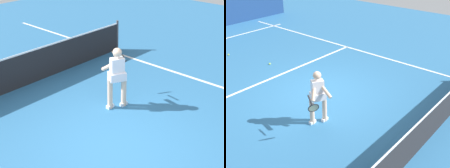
# 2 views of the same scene
# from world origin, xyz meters

# --- Properties ---
(ground_plane) EXTENTS (26.37, 26.37, 0.00)m
(ground_plane) POSITION_xyz_m (0.00, 0.00, 0.00)
(ground_plane) COLOR teal
(sideline_right_marking) EXTENTS (0.10, 18.29, 0.01)m
(sideline_right_marking) POSITION_xyz_m (3.99, 0.00, 0.00)
(sideline_right_marking) COLOR white
(sideline_right_marking) RESTS_ON ground
(court_net) EXTENTS (8.66, 0.08, 1.06)m
(court_net) POSITION_xyz_m (0.00, 3.76, 0.49)
(court_net) COLOR #4C4C51
(court_net) RESTS_ON ground
(tennis_player) EXTENTS (1.05, 0.82, 1.55)m
(tennis_player) POSITION_xyz_m (1.26, 1.11, 0.85)
(tennis_player) COLOR beige
(tennis_player) RESTS_ON ground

